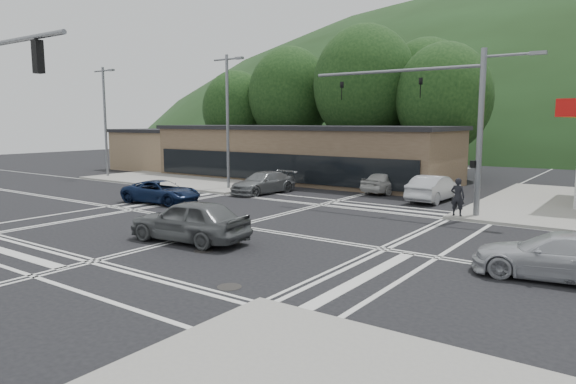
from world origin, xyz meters
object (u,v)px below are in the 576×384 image
Objects in this scene: pedestrian at (458,197)px; car_northbound at (263,183)px; car_blue_west at (161,192)px; car_queue_a at (434,188)px; car_queue_b at (389,181)px; car_grey_center at (189,220)px; car_silver_east at (558,256)px.

car_northbound is at bearing -7.87° from pedestrian.
car_queue_a reaches higher than car_blue_west.
car_northbound is at bearing -27.77° from car_blue_west.
car_queue_a reaches higher than car_queue_b.
car_blue_west is 2.55× the size of pedestrian.
car_blue_west is 15.76m from car_queue_a.
car_queue_b is at bearing 172.27° from car_grey_center.
pedestrian reaches higher than car_northbound.
car_queue_b is (-3.69, 1.84, -0.01)m from car_queue_a.
car_queue_a is at bearing 158.74° from car_grey_center.
pedestrian is at bearing -153.00° from car_silver_east.
car_queue_a is at bearing -60.17° from pedestrian.
car_grey_center reaches higher than car_silver_east.
car_blue_west is at bearing 16.87° from pedestrian.
car_northbound is at bearing 46.59° from car_queue_b.
car_queue_a reaches higher than car_silver_east.
car_queue_a is at bearing 162.53° from car_queue_b.
car_queue_a is 5.45m from pedestrian.
car_silver_east is 1.03× the size of car_queue_a.
car_silver_east is (12.39, 2.94, -0.14)m from car_grey_center.
car_grey_center is 12.81m from pedestrian.
car_grey_center is 1.02× the size of car_northbound.
car_silver_east is (20.67, -2.80, 0.05)m from car_blue_west.
car_grey_center is (8.29, -5.74, 0.19)m from car_blue_west.
car_blue_west is 1.05× the size of car_queue_b.
car_queue_b is (8.76, 11.50, 0.11)m from car_blue_west.
car_northbound is (-6.02, 12.24, -0.14)m from car_grey_center.
car_queue_a is at bearing -154.32° from car_silver_east.
pedestrian reaches higher than car_silver_east.
car_grey_center reaches higher than car_northbound.
car_silver_east is 20.62m from car_northbound.
car_grey_center is at bearing 77.39° from car_queue_a.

